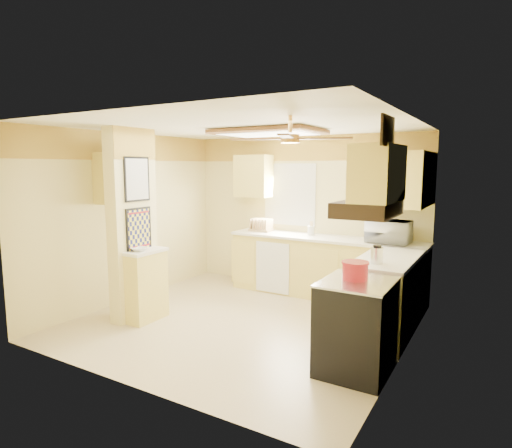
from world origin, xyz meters
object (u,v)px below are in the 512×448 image
Objects in this scene: bowl at (139,249)px; dutch_oven at (355,270)px; kettle at (377,255)px; stove at (356,326)px; microwave at (389,232)px.

bowl is 0.74× the size of dutch_oven.
dutch_oven is 1.29× the size of kettle.
bowl is 2.77m from dutch_oven.
stove is 4.60× the size of bowl.
bowl is at bearing 44.34° from microwave.
dutch_oven is (2.77, 0.14, 0.04)m from bowl.
stove is at bearing 1.97° from bowl.
stove is at bearing 99.67° from microwave.
dutch_oven is 0.69m from kettle.
microwave is at bearing 40.29° from bowl.
kettle is at bearing 87.50° from dutch_oven.
microwave reaches higher than bowl.
kettle is at bearing 16.50° from bowl.
kettle reaches higher than dutch_oven.
kettle is (0.19, -1.38, -0.06)m from microwave.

